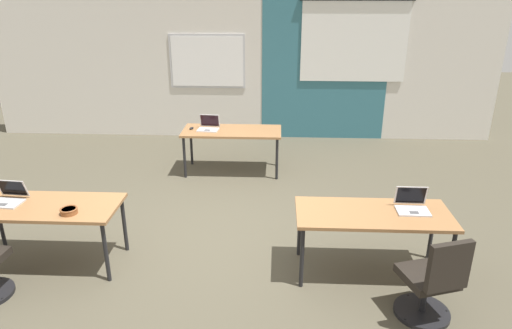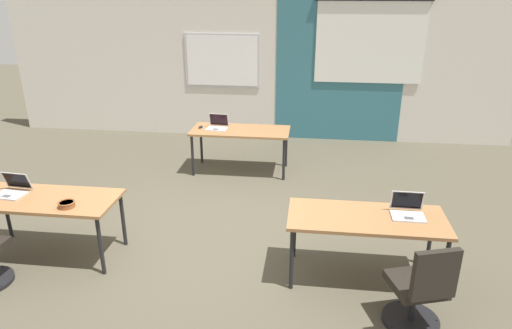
% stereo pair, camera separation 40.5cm
% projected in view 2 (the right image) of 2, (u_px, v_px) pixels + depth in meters
% --- Properties ---
extents(ground_plane, '(24.00, 24.00, 0.00)m').
position_uv_depth(ground_plane, '(213.00, 237.00, 5.65)').
color(ground_plane, '#4C4738').
extents(back_wall_assembly, '(10.00, 0.27, 2.80)m').
position_uv_depth(back_wall_assembly, '(258.00, 67.00, 9.00)').
color(back_wall_assembly, silver).
rests_on(back_wall_assembly, ground).
extents(desk_near_left, '(1.60, 0.70, 0.72)m').
position_uv_depth(desk_near_left, '(46.00, 203.00, 5.06)').
color(desk_near_left, olive).
rests_on(desk_near_left, ground).
extents(desk_near_right, '(1.60, 0.70, 0.72)m').
position_uv_depth(desk_near_right, '(366.00, 222.00, 4.65)').
color(desk_near_right, olive).
rests_on(desk_near_right, ground).
extents(desk_far_center, '(1.60, 0.70, 0.72)m').
position_uv_depth(desk_far_center, '(240.00, 133.00, 7.44)').
color(desk_far_center, olive).
rests_on(desk_far_center, ground).
extents(laptop_far_left, '(0.35, 0.31, 0.23)m').
position_uv_depth(laptop_far_left, '(217.00, 126.00, 7.46)').
color(laptop_far_left, silver).
rests_on(laptop_far_left, desk_far_center).
extents(mouse_far_left, '(0.08, 0.11, 0.03)m').
position_uv_depth(mouse_far_left, '(201.00, 127.00, 7.51)').
color(mouse_far_left, black).
rests_on(mouse_far_left, desk_far_center).
extents(laptop_near_left_end, '(0.35, 0.33, 0.23)m').
position_uv_depth(laptop_near_left_end, '(12.00, 190.00, 5.12)').
color(laptop_near_left_end, '#B7B7BC').
rests_on(laptop_near_left_end, desk_near_left).
extents(laptop_near_right_end, '(0.33, 0.28, 0.23)m').
position_uv_depth(laptop_near_right_end, '(408.00, 211.00, 4.64)').
color(laptop_near_right_end, silver).
rests_on(laptop_near_right_end, desk_near_right).
extents(chair_near_right_end, '(0.55, 0.60, 0.92)m').
position_uv_depth(chair_near_right_end, '(419.00, 293.00, 4.03)').
color(chair_near_right_end, black).
rests_on(chair_near_right_end, ground).
extents(snack_bowl, '(0.18, 0.18, 0.06)m').
position_uv_depth(snack_bowl, '(67.00, 204.00, 4.82)').
color(snack_bowl, brown).
rests_on(snack_bowl, desk_near_left).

